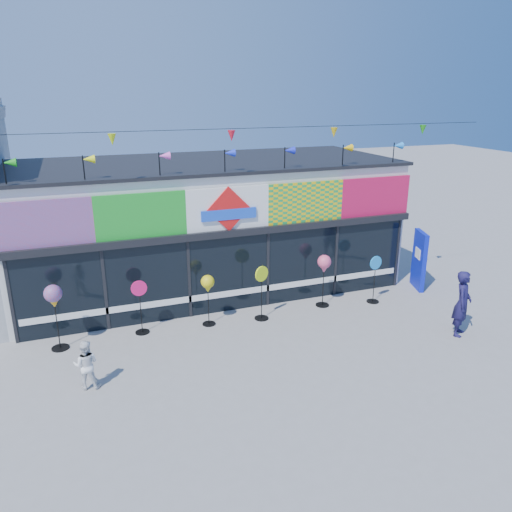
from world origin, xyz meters
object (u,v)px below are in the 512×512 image
spinner_5 (375,278)px  child (86,365)px  blue_sign (419,260)px  spinner_1 (140,306)px  spinner_2 (208,285)px  spinner_0 (54,298)px  spinner_3 (262,291)px  spinner_4 (324,265)px  adult_man (462,303)px

spinner_5 → child: 8.70m
blue_sign → spinner_1: 9.04m
spinner_2 → spinner_0: bearing=-179.6°
spinner_2 → spinner_5: (5.18, -0.26, -0.38)m
spinner_1 → spinner_3: size_ratio=0.94×
spinner_2 → child: bearing=-147.7°
spinner_4 → spinner_2: bearing=-179.3°
spinner_0 → spinner_2: bearing=0.4°
blue_sign → spinner_5: bearing=-147.1°
adult_man → child: adult_man is taller
spinner_3 → spinner_4: size_ratio=0.99×
spinner_0 → spinner_2: spinner_0 is taller
spinner_0 → spinner_4: size_ratio=1.07×
blue_sign → spinner_0: (-11.12, -0.29, 0.42)m
spinner_2 → spinner_3: (1.51, -0.17, -0.33)m
blue_sign → spinner_2: blue_sign is taller
spinner_0 → child: spinner_0 is taller
spinner_2 → adult_man: size_ratio=0.82×
spinner_5 → spinner_0: bearing=178.5°
spinner_0 → spinner_4: (7.50, 0.07, -0.09)m
spinner_0 → spinner_3: size_ratio=1.08×
spinner_0 → spinner_1: bearing=4.4°
blue_sign → spinner_5: blue_sign is taller
spinner_5 → child: (-8.50, -1.84, -0.23)m
blue_sign → adult_man: bearing=-90.1°
spinner_4 → spinner_5: spinner_4 is taller
blue_sign → child: blue_sign is taller
spinner_4 → blue_sign: bearing=3.5°
spinner_3 → spinner_1: bearing=174.7°
spinner_1 → spinner_5: bearing=-3.3°
spinner_1 → spinner_4: size_ratio=0.93×
spinner_0 → child: bearing=-74.2°
blue_sign → spinner_0: bearing=-160.1°
blue_sign → adult_man: 3.35m
spinner_1 → child: spinner_1 is taller
spinner_1 → spinner_5: (7.01, -0.40, -0.01)m
spinner_0 → adult_man: (10.06, -2.88, -0.49)m
spinner_3 → child: 5.21m
spinner_4 → child: size_ratio=1.43×
blue_sign → spinner_1: (-9.03, -0.13, -0.17)m
spinner_1 → spinner_4: (5.42, -0.09, 0.50)m
blue_sign → spinner_0: size_ratio=1.11×
adult_man → blue_sign: bearing=30.0°
blue_sign → child: 10.80m
child → spinner_2: bearing=-134.2°
spinner_0 → spinner_5: size_ratio=1.16×
spinner_1 → adult_man: (7.97, -3.05, 0.10)m
spinner_4 → child: bearing=-162.8°
blue_sign → spinner_5: (-2.03, -0.53, -0.17)m
spinner_0 → spinner_3: (5.43, -0.15, -0.54)m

